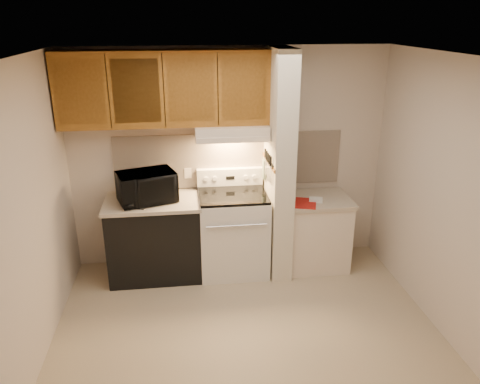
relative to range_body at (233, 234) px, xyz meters
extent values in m
plane|color=tan|center=(0.00, -1.16, -0.46)|extent=(3.60, 3.60, 0.00)
plane|color=white|center=(0.00, -1.16, 2.04)|extent=(3.60, 3.60, 0.00)
cube|color=beige|center=(0.00, 0.34, 0.79)|extent=(3.60, 2.50, 0.02)
cube|color=beige|center=(-1.80, -1.16, 0.79)|extent=(0.02, 3.00, 2.50)
cube|color=beige|center=(1.80, -1.16, 0.79)|extent=(0.02, 3.00, 2.50)
cube|color=#FEE4CA|center=(0.00, 0.33, 0.78)|extent=(2.60, 0.02, 0.63)
cube|color=silver|center=(0.00, 0.00, 0.00)|extent=(0.76, 0.65, 0.92)
cube|color=black|center=(0.00, -0.32, 0.04)|extent=(0.50, 0.01, 0.30)
cylinder|color=silver|center=(0.00, -0.35, 0.26)|extent=(0.65, 0.02, 0.02)
cube|color=black|center=(0.00, 0.00, 0.48)|extent=(0.74, 0.64, 0.03)
cube|color=silver|center=(0.00, 0.28, 0.59)|extent=(0.76, 0.08, 0.20)
cube|color=black|center=(0.00, 0.24, 0.59)|extent=(0.10, 0.01, 0.04)
cylinder|color=silver|center=(-0.28, 0.24, 0.59)|extent=(0.05, 0.02, 0.05)
cylinder|color=silver|center=(-0.18, 0.24, 0.59)|extent=(0.05, 0.02, 0.05)
cylinder|color=silver|center=(0.18, 0.24, 0.59)|extent=(0.05, 0.02, 0.05)
cylinder|color=silver|center=(0.28, 0.24, 0.59)|extent=(0.05, 0.02, 0.05)
cube|color=black|center=(-0.88, 0.01, -0.03)|extent=(1.00, 0.63, 0.87)
cube|color=#B8AA95|center=(-0.88, 0.01, 0.43)|extent=(1.04, 0.67, 0.04)
cube|color=black|center=(-1.04, -0.19, 0.46)|extent=(0.20, 0.13, 0.01)
cylinder|color=#236969|center=(-1.23, 0.23, 0.50)|extent=(0.10, 0.10, 0.11)
cube|color=beige|center=(-0.48, 0.32, 0.64)|extent=(0.08, 0.01, 0.12)
imported|color=black|center=(-0.93, -0.01, 0.61)|extent=(0.69, 0.57, 0.33)
cube|color=beige|center=(0.51, -0.01, 0.79)|extent=(0.22, 0.70, 2.50)
cube|color=#935B1F|center=(0.39, -0.01, 0.84)|extent=(0.01, 0.70, 0.04)
cube|color=black|center=(0.39, -0.06, 0.86)|extent=(0.02, 0.42, 0.04)
cube|color=silver|center=(0.38, -0.22, 0.76)|extent=(0.01, 0.03, 0.16)
cylinder|color=black|center=(0.38, -0.21, 0.91)|extent=(0.02, 0.02, 0.10)
cube|color=silver|center=(0.38, -0.15, 0.75)|extent=(0.01, 0.04, 0.18)
cylinder|color=black|center=(0.38, -0.14, 0.91)|extent=(0.02, 0.02, 0.10)
cube|color=silver|center=(0.38, -0.07, 0.74)|extent=(0.01, 0.04, 0.20)
cylinder|color=black|center=(0.38, -0.07, 0.91)|extent=(0.02, 0.02, 0.10)
cube|color=silver|center=(0.38, 0.03, 0.76)|extent=(0.01, 0.04, 0.16)
cylinder|color=black|center=(0.38, 0.02, 0.91)|extent=(0.02, 0.02, 0.10)
cube|color=silver|center=(0.38, 0.11, 0.75)|extent=(0.01, 0.04, 0.18)
cylinder|color=black|center=(0.38, 0.10, 0.91)|extent=(0.02, 0.02, 0.10)
cube|color=slate|center=(0.38, 0.17, 0.71)|extent=(0.03, 0.09, 0.22)
cube|color=beige|center=(0.97, -0.01, -0.06)|extent=(0.70, 0.60, 0.81)
cube|color=#B8AA95|center=(0.97, -0.01, 0.37)|extent=(0.74, 0.64, 0.04)
cube|color=#A61812|center=(0.79, -0.16, 0.40)|extent=(0.31, 0.37, 0.01)
cube|color=white|center=(0.92, -0.11, 0.41)|extent=(0.17, 0.13, 0.04)
cube|color=beige|center=(0.00, 0.12, 1.17)|extent=(0.78, 0.44, 0.15)
cube|color=beige|center=(0.00, -0.08, 1.12)|extent=(0.78, 0.04, 0.06)
cube|color=#935B1F|center=(-0.69, 0.17, 1.62)|extent=(2.18, 0.33, 0.77)
cube|color=#935B1F|center=(-1.51, 0.01, 1.62)|extent=(0.46, 0.01, 0.63)
cube|color=black|center=(-1.23, 0.01, 1.62)|extent=(0.01, 0.01, 0.73)
cube|color=#935B1F|center=(-0.96, 0.01, 1.62)|extent=(0.46, 0.01, 0.63)
cube|color=black|center=(-0.69, 0.01, 1.62)|extent=(0.01, 0.01, 0.73)
cube|color=#935B1F|center=(-0.42, 0.01, 1.62)|extent=(0.46, 0.01, 0.63)
cube|color=black|center=(-0.14, 0.01, 1.62)|extent=(0.01, 0.01, 0.73)
cube|color=#935B1F|center=(0.13, 0.01, 1.62)|extent=(0.46, 0.01, 0.63)
camera|label=1|loc=(-0.54, -4.79, 2.33)|focal=35.00mm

